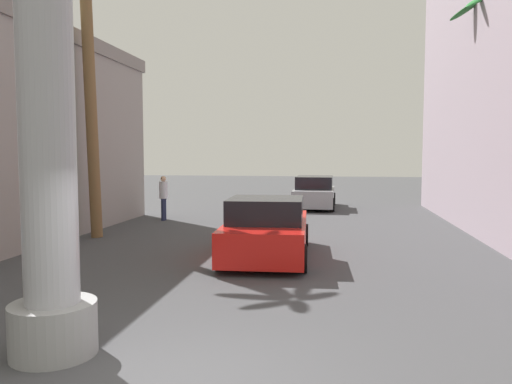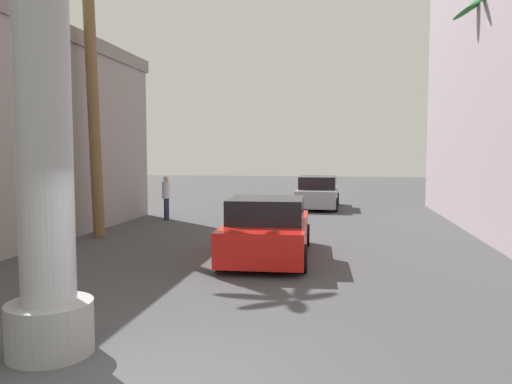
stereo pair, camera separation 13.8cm
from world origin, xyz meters
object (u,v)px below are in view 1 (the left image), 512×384
Objects in this scene: car_lead at (267,230)px; palm_tree_mid_left at (89,63)px; car_far at (314,193)px; palm_tree_mid_right at (485,90)px; pedestrian_far_left at (164,194)px.

car_lead is 0.51× the size of palm_tree_mid_left.
palm_tree_mid_right reaches higher than car_far.
pedestrian_far_left is at bearing 128.07° from car_lead.
palm_tree_mid_left is at bearing -123.99° from car_far.
palm_tree_mid_right is (6.42, 4.50, 3.98)m from car_lead.
car_lead is 12.06m from car_far.
pedestrian_far_left is (-11.46, 1.94, -3.64)m from palm_tree_mid_right.
car_far is 2.48× the size of pedestrian_far_left.
palm_tree_mid_left reaches higher than palm_tree_mid_right.
palm_tree_mid_left reaches higher than car_far.
palm_tree_mid_right is at bearing -52.91° from car_far.
pedestrian_far_left is (-5.77, -5.60, 0.30)m from car_far.
car_far is 0.48× the size of palm_tree_mid_left.
palm_tree_mid_left is at bearing -101.40° from pedestrian_far_left.
palm_tree_mid_left is 6.18m from pedestrian_far_left.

